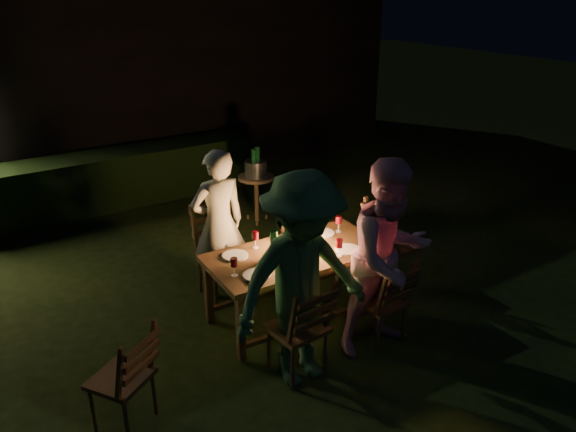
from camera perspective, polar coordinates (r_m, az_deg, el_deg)
garden_envelope at (r=10.92m, az=-19.12°, el=13.47°), size 40.00×40.00×3.20m
dining_table at (r=5.46m, az=0.87°, el=-4.34°), size 1.76×0.93×0.72m
chair_near_left at (r=4.89m, az=1.07°, el=-12.87°), size 0.46×0.50×0.97m
chair_near_right at (r=5.35m, az=9.43°, el=-10.01°), size 0.42×0.45×0.90m
chair_far_left at (r=6.04m, az=-6.67°, el=-5.22°), size 0.47×0.51×1.05m
chair_far_right at (r=6.47m, az=1.46°, el=-3.43°), size 0.43×0.46×0.92m
chair_end at (r=6.27m, az=10.50°, el=-4.29°), size 0.51×0.48×1.07m
chair_spare at (r=4.59m, az=-16.26°, el=-16.97°), size 0.58×0.59×0.91m
person_house_side at (r=5.87m, az=-7.07°, el=-0.81°), size 0.60×0.41×1.61m
person_opp_right at (r=5.00m, az=10.25°, el=-4.19°), size 0.91×0.72×1.81m
person_opp_left at (r=4.51m, az=1.44°, el=-6.66°), size 1.22×0.74×1.85m
lantern at (r=5.42m, az=1.06°, el=-1.86°), size 0.16×0.16×0.35m
plate_far_left at (r=5.37m, az=-5.39°, el=-4.02°), size 0.25×0.25×0.01m
plate_near_left at (r=5.02m, az=-3.20°, el=-6.00°), size 0.25×0.25×0.01m
plate_far_right at (r=5.81m, az=3.53°, el=-1.75°), size 0.25×0.25×0.01m
plate_near_right at (r=5.49m, az=6.09°, el=-3.40°), size 0.25×0.25×0.01m
wineglass_a at (r=5.48m, az=-3.33°, el=-2.43°), size 0.06×0.06×0.18m
wineglass_b at (r=4.99m, az=-5.49°, el=-5.18°), size 0.06×0.06×0.18m
wineglass_c at (r=5.33m, az=5.21°, el=-3.24°), size 0.06×0.06×0.18m
wineglass_d at (r=5.84m, az=5.15°, el=-0.82°), size 0.06×0.06×0.18m
wineglass_e at (r=5.11m, az=1.68°, el=-4.35°), size 0.06×0.06×0.18m
bottle_table at (r=5.25m, az=-1.45°, el=-2.93°), size 0.07×0.07×0.28m
napkin_left at (r=5.11m, az=1.31°, el=-5.38°), size 0.18×0.14×0.01m
napkin_right at (r=5.49m, az=7.43°, el=-3.49°), size 0.18×0.14×0.01m
phone at (r=4.93m, az=-3.49°, el=-6.62°), size 0.14×0.07×0.01m
side_table at (r=7.72m, az=-3.25°, el=3.51°), size 0.49×0.49×0.67m
ice_bucket at (r=7.66m, az=-3.29°, el=4.84°), size 0.30×0.30×0.22m
bottle_bucket_a at (r=7.58m, az=-3.47°, el=5.06°), size 0.07×0.07×0.32m
bottle_bucket_b at (r=7.70m, az=-3.12°, el=5.34°), size 0.07×0.07×0.32m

